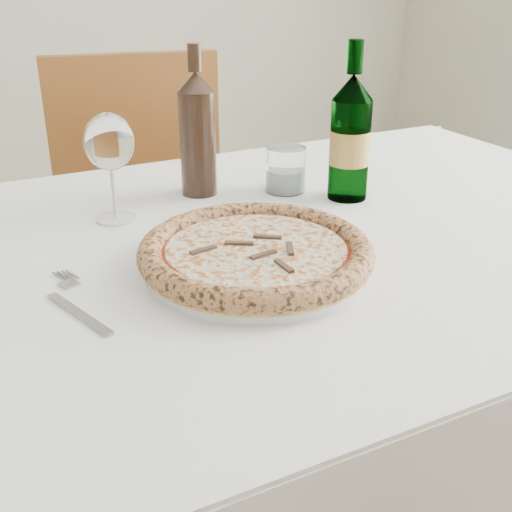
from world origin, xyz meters
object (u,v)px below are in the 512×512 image
Objects in this scene: pizza at (256,252)px; beer_bottle at (350,138)px; chair_far at (146,213)px; plate at (256,263)px; tumbler at (286,172)px; wine_bottle at (197,133)px; wine_glass at (109,145)px; dining_table at (231,289)px.

pizza is 0.35m from beer_bottle.
beer_bottle is at bearing -70.52° from chair_far.
tumbler reaches higher than plate.
wine_bottle is (-0.01, -0.52, 0.34)m from chair_far.
pizza is at bearing -61.83° from wine_glass.
pizza is at bearing -141.53° from beer_bottle.
chair_far is at bearing 104.01° from tumbler.
plate is 0.35m from beer_bottle.
beer_bottle reaches higher than wine_glass.
dining_table is 5.05× the size of pizza.
dining_table is 0.15m from pizza.
wine_glass is 0.33m from tumbler.
chair_far is at bearing 109.48° from beer_bottle.
chair_far is at bearing 73.11° from wine_glass.
pizza is 0.34m from tumbler.
tumbler reaches higher than dining_table.
wine_glass is (-0.14, 0.26, 0.12)m from plate.
plate reaches higher than dining_table.
wine_glass is at bearing -175.40° from tumbler.
beer_bottle is at bearing 38.47° from pizza.
wine_glass is 2.16× the size of tumbler.
wine_glass is at bearing 130.91° from dining_table.
chair_far is 0.64m from tumbler.
wine_bottle is (0.03, 0.34, 0.09)m from pizza.
pizza is at bearing -94.80° from wine_bottle.
wine_bottle reaches higher than chair_far.
tumbler reaches higher than pizza.
chair_far is 0.88m from plate.
pizza is 1.22× the size of wine_bottle.
chair_far is at bearing 87.39° from plate.
wine_glass is at bearing 172.83° from beer_bottle.
wine_glass is 0.18m from wine_bottle.
pizza reaches higher than dining_table.
wine_bottle reaches higher than pizza.
dining_table is at bearing -96.82° from wine_bottle.
plate is (-0.04, -0.85, 0.23)m from chair_far.
tumbler is (0.32, 0.03, -0.09)m from wine_glass.
tumbler is 0.31× the size of wine_bottle.
plate is at bearing -141.53° from beer_bottle.
chair_far is 3.52× the size of wine_bottle.
wine_bottle is at bearing 162.38° from tumbler.
tumbler is (0.18, 0.29, 0.03)m from plate.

